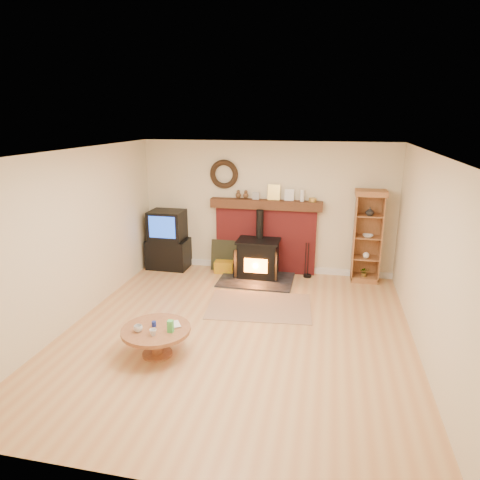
% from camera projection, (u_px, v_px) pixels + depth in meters
% --- Properties ---
extents(ground, '(5.50, 5.50, 0.00)m').
position_uv_depth(ground, '(237.00, 333.00, 6.26)').
color(ground, tan).
rests_on(ground, ground).
extents(room_shell, '(5.02, 5.52, 2.61)m').
position_uv_depth(room_shell, '(237.00, 217.00, 5.87)').
color(room_shell, beige).
rests_on(room_shell, ground).
extents(chimney_breast, '(2.20, 0.22, 1.78)m').
position_uv_depth(chimney_breast, '(266.00, 233.00, 8.54)').
color(chimney_breast, maroon).
rests_on(chimney_breast, ground).
extents(wood_stove, '(1.40, 1.00, 1.32)m').
position_uv_depth(wood_stove, '(258.00, 259.00, 8.31)').
color(wood_stove, black).
rests_on(wood_stove, ground).
extents(area_rug, '(1.79, 1.31, 0.01)m').
position_uv_depth(area_rug, '(259.00, 306.00, 7.12)').
color(area_rug, brown).
rests_on(area_rug, ground).
extents(tv_unit, '(0.83, 0.59, 1.21)m').
position_uv_depth(tv_unit, '(168.00, 241.00, 8.82)').
color(tv_unit, black).
rests_on(tv_unit, ground).
extents(curio_cabinet, '(0.57, 0.41, 1.76)m').
position_uv_depth(curio_cabinet, '(367.00, 236.00, 8.02)').
color(curio_cabinet, brown).
rests_on(curio_cabinet, ground).
extents(firelog_box, '(0.39, 0.26, 0.24)m').
position_uv_depth(firelog_box, '(224.00, 267.00, 8.64)').
color(firelog_box, '#CFDA09').
rests_on(firelog_box, ground).
extents(leaning_painting, '(0.53, 0.14, 0.63)m').
position_uv_depth(leaning_painting, '(224.00, 255.00, 8.73)').
color(leaning_painting, black).
rests_on(leaning_painting, ground).
extents(fire_tools, '(0.16, 0.16, 0.70)m').
position_uv_depth(fire_tools, '(307.00, 272.00, 8.41)').
color(fire_tools, black).
rests_on(fire_tools, ground).
extents(coffee_table, '(0.91, 0.91, 0.55)m').
position_uv_depth(coffee_table, '(156.00, 333.00, 5.60)').
color(coffee_table, brown).
rests_on(coffee_table, ground).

